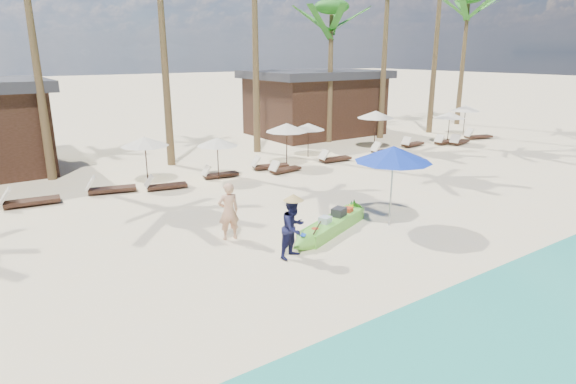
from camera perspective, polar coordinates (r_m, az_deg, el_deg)
ground at (r=12.35m, az=1.45°, el=-10.10°), size 240.00×240.00×0.00m
green_canoe at (r=15.38m, az=5.30°, el=-3.84°), size 4.92×2.22×0.66m
tourist at (r=14.56m, az=-7.06°, el=-2.28°), size 0.71×0.53×1.77m
vendor_green at (r=13.21m, az=0.63°, el=-4.28°), size 0.98×0.85×1.70m
blue_umbrella at (r=15.57m, az=12.38°, el=4.42°), size 2.46×2.46×2.65m
lounger_4_right at (r=20.19m, az=-28.49°, el=-0.87°), size 2.05×0.84×0.68m
resort_parasol_5 at (r=21.27m, az=-16.63°, el=5.76°), size 2.01×2.01×2.07m
lounger_5_left at (r=20.69m, az=-20.50°, el=0.44°), size 2.01×1.05×0.65m
resort_parasol_6 at (r=21.43m, az=-8.39°, el=5.91°), size 1.83×1.83×1.89m
lounger_6_left at (r=20.57m, az=-14.51°, el=0.81°), size 1.78×0.87×0.58m
lounger_6_right at (r=22.00m, az=-8.25°, el=2.14°), size 1.70×0.69×0.56m
resort_parasol_7 at (r=23.78m, az=-0.16°, el=7.66°), size 2.08×2.08×2.14m
lounger_7_left at (r=22.72m, az=-0.51°, el=2.77°), size 1.70×0.67×0.56m
lounger_7_right at (r=23.39m, az=-2.36°, el=3.19°), size 1.90×1.02×0.62m
resort_parasol_8 at (r=26.01m, az=2.43°, el=7.76°), size 1.78×1.78×1.83m
lounger_8_left at (r=25.11m, az=5.40°, el=4.03°), size 1.84×0.69×0.61m
resort_parasol_9 at (r=28.77m, az=10.36°, el=9.03°), size 2.16×2.16×2.22m
lounger_9_left at (r=27.51m, az=11.47°, el=4.87°), size 1.96×0.94×0.64m
lounger_9_right at (r=30.04m, az=14.46°, el=5.59°), size 1.78×0.75×0.59m
resort_parasol_10 at (r=31.68m, az=18.63°, el=8.64°), size 1.89×1.89×1.95m
lounger_10_left at (r=31.40m, az=18.07°, el=5.75°), size 1.75×0.63×0.58m
lounger_10_right at (r=31.59m, az=19.61°, el=5.68°), size 1.87×0.91×0.61m
resort_parasol_11 at (r=35.31m, az=20.31°, el=9.30°), size 1.97×1.97×2.02m
lounger_11_left at (r=34.05m, az=21.48°, el=6.22°), size 1.99×1.13×0.65m
palm_6 at (r=30.46m, az=5.16°, el=19.13°), size 2.08×2.08×8.51m
palm_9 at (r=40.54m, az=20.48°, el=18.92°), size 2.08×2.08×9.82m
pavilion_east at (r=33.64m, az=3.20°, el=10.60°), size 8.80×6.60×4.30m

